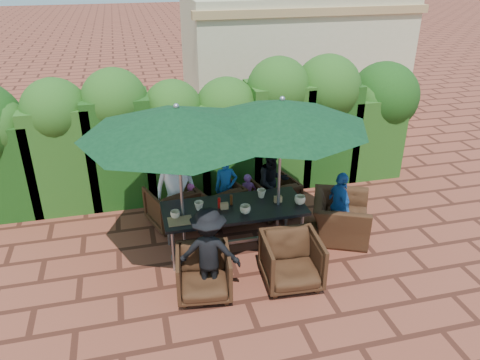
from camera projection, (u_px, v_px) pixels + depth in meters
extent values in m
plane|color=brown|center=(229.00, 255.00, 7.30)|extent=(80.00, 80.00, 0.00)
cube|color=black|center=(234.00, 209.00, 7.14)|extent=(2.18, 0.90, 0.05)
cube|color=gray|center=(234.00, 242.00, 7.41)|extent=(1.98, 0.05, 0.05)
cylinder|color=gray|center=(174.00, 251.00, 6.78)|extent=(0.05, 0.05, 0.70)
cylinder|color=gray|center=(168.00, 226.00, 7.39)|extent=(0.05, 0.05, 0.70)
cylinder|color=gray|center=(301.00, 233.00, 7.21)|extent=(0.05, 0.05, 0.70)
cylinder|color=gray|center=(287.00, 211.00, 7.82)|extent=(0.05, 0.05, 0.70)
cylinder|color=gray|center=(186.00, 256.00, 7.23)|extent=(0.44, 0.44, 0.03)
cylinder|color=gray|center=(181.00, 188.00, 6.71)|extent=(0.04, 0.04, 2.40)
cone|color=black|center=(177.00, 121.00, 6.26)|extent=(2.70, 2.70, 0.38)
sphere|color=gray|center=(176.00, 106.00, 6.17)|extent=(0.08, 0.08, 0.08)
cylinder|color=gray|center=(276.00, 244.00, 7.53)|extent=(0.44, 0.44, 0.03)
cylinder|color=gray|center=(279.00, 178.00, 7.01)|extent=(0.04, 0.04, 2.40)
cone|color=black|center=(282.00, 113.00, 6.56)|extent=(2.54, 2.54, 0.38)
sphere|color=gray|center=(282.00, 99.00, 6.47)|extent=(0.08, 0.08, 0.08)
imported|color=black|center=(172.00, 204.00, 7.96)|extent=(0.93, 0.90, 0.77)
imported|color=black|center=(218.00, 201.00, 8.07)|extent=(0.93, 0.90, 0.75)
imported|color=black|center=(275.00, 195.00, 8.30)|extent=(0.84, 0.81, 0.73)
imported|color=black|center=(204.00, 271.00, 6.32)|extent=(0.80, 0.76, 0.75)
imported|color=black|center=(292.00, 259.00, 6.52)|extent=(0.83, 0.78, 0.81)
imported|color=black|center=(341.00, 211.00, 7.62)|extent=(1.03, 1.21, 0.90)
imported|color=white|center=(176.00, 187.00, 7.82)|extent=(0.76, 0.52, 1.43)
imported|color=#1F5BAC|center=(226.00, 188.00, 8.12)|extent=(0.42, 0.35, 1.13)
imported|color=black|center=(272.00, 182.00, 8.19)|extent=(0.62, 0.41, 1.23)
imported|color=black|center=(209.00, 252.00, 6.24)|extent=(0.91, 0.61, 1.30)
imported|color=#1F5BAC|center=(340.00, 206.00, 7.49)|extent=(0.35, 0.69, 1.16)
imported|color=#EE54AF|center=(192.00, 203.00, 8.02)|extent=(0.31, 0.27, 0.74)
imported|color=#864699|center=(248.00, 195.00, 8.22)|extent=(0.33, 0.29, 0.79)
imported|color=#2D8F27|center=(265.00, 113.00, 10.87)|extent=(1.62, 0.58, 1.73)
imported|color=#EE54AF|center=(290.00, 108.00, 11.40)|extent=(0.88, 0.65, 1.63)
imported|color=#96969E|center=(332.00, 108.00, 11.33)|extent=(1.11, 1.09, 1.67)
imported|color=beige|center=(175.00, 214.00, 6.82)|extent=(0.14, 0.14, 0.11)
imported|color=beige|center=(199.00, 206.00, 7.03)|extent=(0.14, 0.14, 0.13)
imported|color=beige|center=(245.00, 209.00, 6.93)|extent=(0.16, 0.16, 0.13)
imported|color=beige|center=(261.00, 193.00, 7.38)|extent=(0.14, 0.14, 0.13)
imported|color=beige|center=(300.00, 200.00, 7.19)|extent=(0.17, 0.17, 0.14)
cylinder|color=#B20C0A|center=(219.00, 203.00, 7.07)|extent=(0.04, 0.04, 0.17)
cylinder|color=#4C230C|center=(231.00, 200.00, 7.16)|extent=(0.04, 0.04, 0.17)
cube|color=olive|center=(180.00, 221.00, 6.75)|extent=(0.35, 0.25, 0.02)
cube|color=tan|center=(224.00, 206.00, 7.06)|extent=(0.12, 0.06, 0.10)
cube|color=tan|center=(278.00, 199.00, 7.25)|extent=(0.12, 0.06, 0.10)
cube|color=#15370F|center=(4.00, 168.00, 8.16)|extent=(1.15, 0.95, 1.70)
cube|color=#15370F|center=(63.00, 157.00, 8.33)|extent=(1.15, 0.95, 1.91)
sphere|color=#15370F|center=(55.00, 111.00, 7.95)|extent=(1.13, 1.13, 1.13)
cube|color=#15370F|center=(120.00, 149.00, 8.53)|extent=(1.15, 0.95, 2.02)
sphere|color=#15370F|center=(114.00, 101.00, 8.12)|extent=(1.15, 1.15, 1.15)
cube|color=#15370F|center=(175.00, 150.00, 8.79)|extent=(1.15, 0.95, 1.79)
sphere|color=#15370F|center=(173.00, 109.00, 8.44)|extent=(1.07, 1.07, 1.07)
cube|color=#15370F|center=(227.00, 147.00, 9.03)|extent=(1.15, 0.95, 1.72)
sphere|color=#15370F|center=(227.00, 109.00, 8.69)|extent=(1.19, 1.19, 1.19)
cube|color=#15370F|center=(277.00, 134.00, 9.17)|extent=(1.15, 0.95, 2.04)
sphere|color=#15370F|center=(279.00, 88.00, 8.77)|extent=(1.20, 1.20, 1.20)
cube|color=#15370F|center=(324.00, 131.00, 9.40)|extent=(1.15, 0.95, 1.99)
sphere|color=#15370F|center=(328.00, 88.00, 9.01)|extent=(1.28, 1.28, 1.28)
cube|color=#15370F|center=(368.00, 135.00, 9.69)|extent=(1.15, 0.95, 1.66)
sphere|color=#15370F|center=(373.00, 100.00, 9.37)|extent=(0.93, 0.93, 0.93)
sphere|color=#15370F|center=(384.00, 96.00, 9.51)|extent=(1.40, 1.40, 1.40)
cube|color=beige|center=(293.00, 53.00, 13.44)|extent=(6.00, 3.00, 3.20)
cube|color=tan|center=(315.00, 12.00, 11.61)|extent=(6.20, 0.25, 0.20)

